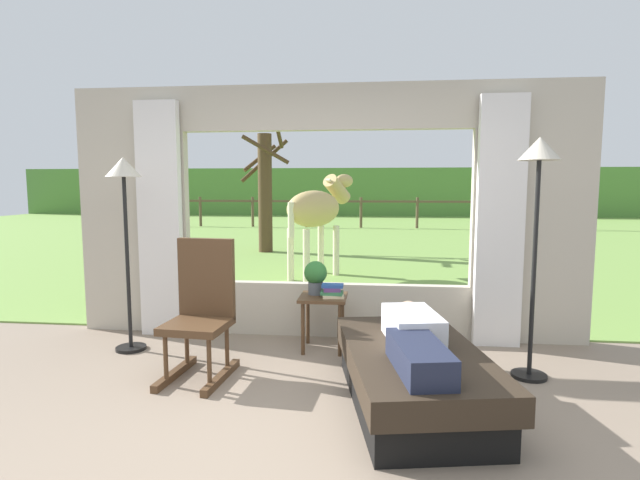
# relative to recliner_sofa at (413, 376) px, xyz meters

# --- Properties ---
(ground_plane) EXTENTS (12.00, 12.00, 0.00)m
(ground_plane) POSITION_rel_recliner_sofa_xyz_m (-0.79, -0.68, -0.22)
(ground_plane) COLOR gray
(back_wall_with_window) EXTENTS (5.20, 0.12, 2.55)m
(back_wall_with_window) POSITION_rel_recliner_sofa_xyz_m (-0.79, 1.58, 1.03)
(back_wall_with_window) COLOR #BCB29E
(back_wall_with_window) RESTS_ON ground_plane
(curtain_panel_left) EXTENTS (0.44, 0.10, 2.40)m
(curtain_panel_left) POSITION_rel_recliner_sofa_xyz_m (-2.48, 1.44, 0.98)
(curtain_panel_left) COLOR silver
(curtain_panel_left) RESTS_ON ground_plane
(curtain_panel_right) EXTENTS (0.44, 0.10, 2.40)m
(curtain_panel_right) POSITION_rel_recliner_sofa_xyz_m (0.90, 1.44, 0.98)
(curtain_panel_right) COLOR silver
(curtain_panel_right) RESTS_ON ground_plane
(outdoor_pasture_lawn) EXTENTS (36.00, 21.68, 0.02)m
(outdoor_pasture_lawn) POSITION_rel_recliner_sofa_xyz_m (-0.79, 12.48, -0.21)
(outdoor_pasture_lawn) COLOR #759E47
(outdoor_pasture_lawn) RESTS_ON ground_plane
(distant_hill_ridge) EXTENTS (36.00, 2.00, 2.40)m
(distant_hill_ridge) POSITION_rel_recliner_sofa_xyz_m (-0.79, 22.32, 0.98)
(distant_hill_ridge) COLOR #52843A
(distant_hill_ridge) RESTS_ON ground_plane
(recliner_sofa) EXTENTS (1.19, 1.83, 0.42)m
(recliner_sofa) POSITION_rel_recliner_sofa_xyz_m (0.00, 0.00, 0.00)
(recliner_sofa) COLOR black
(recliner_sofa) RESTS_ON ground_plane
(reclining_person) EXTENTS (0.44, 1.43, 0.22)m
(reclining_person) POSITION_rel_recliner_sofa_xyz_m (-0.00, -0.05, 0.30)
(reclining_person) COLOR silver
(reclining_person) RESTS_ON recliner_sofa
(rocking_chair) EXTENTS (0.52, 0.72, 1.12)m
(rocking_chair) POSITION_rel_recliner_sofa_xyz_m (-1.68, 0.40, 0.33)
(rocking_chair) COLOR #4C331E
(rocking_chair) RESTS_ON ground_plane
(side_table) EXTENTS (0.44, 0.44, 0.52)m
(side_table) POSITION_rel_recliner_sofa_xyz_m (-0.76, 1.13, 0.21)
(side_table) COLOR #4C331E
(side_table) RESTS_ON ground_plane
(potted_plant) EXTENTS (0.22, 0.22, 0.32)m
(potted_plant) POSITION_rel_recliner_sofa_xyz_m (-0.84, 1.19, 0.48)
(potted_plant) COLOR #4C5156
(potted_plant) RESTS_ON side_table
(book_stack) EXTENTS (0.22, 0.17, 0.13)m
(book_stack) POSITION_rel_recliner_sofa_xyz_m (-0.66, 1.07, 0.36)
(book_stack) COLOR beige
(book_stack) RESTS_ON side_table
(floor_lamp_left) EXTENTS (0.32, 0.32, 1.81)m
(floor_lamp_left) POSITION_rel_recliner_sofa_xyz_m (-2.57, 0.93, 1.24)
(floor_lamp_left) COLOR black
(floor_lamp_left) RESTS_ON ground_plane
(floor_lamp_right) EXTENTS (0.32, 0.32, 1.93)m
(floor_lamp_right) POSITION_rel_recliner_sofa_xyz_m (0.98, 0.63, 1.34)
(floor_lamp_right) COLOR black
(floor_lamp_right) RESTS_ON ground_plane
(horse) EXTENTS (1.20, 1.74, 1.73)m
(horse) POSITION_rel_recliner_sofa_xyz_m (-1.24, 4.75, 0.94)
(horse) COLOR tan
(horse) RESTS_ON outdoor_pasture_lawn
(pasture_tree) EXTENTS (1.30, 1.24, 2.88)m
(pasture_tree) POSITION_rel_recliner_sofa_xyz_m (-2.79, 7.80, 1.26)
(pasture_tree) COLOR #4C3823
(pasture_tree) RESTS_ON outdoor_pasture_lawn
(pasture_fence_line) EXTENTS (16.10, 0.10, 1.10)m
(pasture_fence_line) POSITION_rel_recliner_sofa_xyz_m (-0.79, 14.55, 0.53)
(pasture_fence_line) COLOR brown
(pasture_fence_line) RESTS_ON outdoor_pasture_lawn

